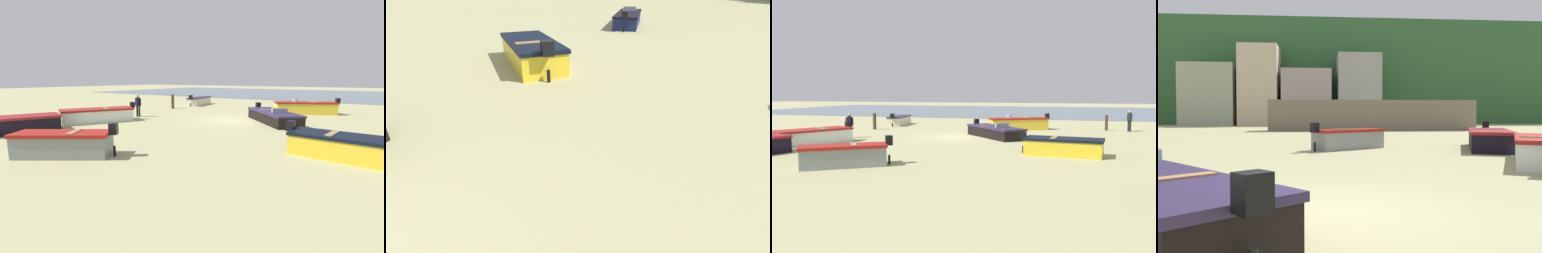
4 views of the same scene
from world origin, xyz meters
The scene contains 2 objects.
boat_yellow_4 centered at (-7.06, 6.02, 0.43)m, with size 4.00×1.92×1.16m.
boat_navy_5 centered at (-12.90, 14.65, 0.39)m, with size 4.70×4.48×1.08m.
Camera 2 is at (1.95, 2.86, 2.63)m, focal length 25.79 mm.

